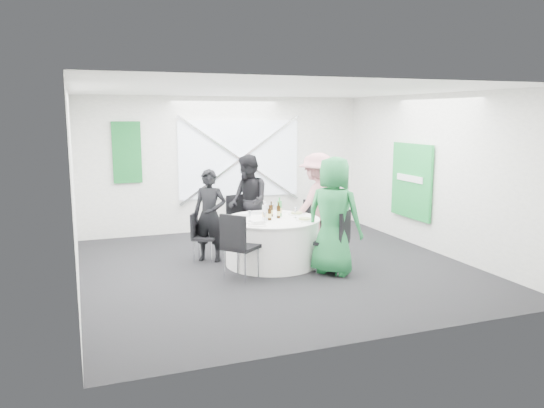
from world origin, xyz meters
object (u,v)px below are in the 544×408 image
object	(u,v)px
clear_water_bottle	(265,213)
chair_front_left	(238,241)
person_man_back_left	(210,215)
person_woman_pink	(317,203)
person_woman_green	(334,216)
green_water_bottle	(279,209)
person_man_back	(248,202)
banquet_table	(272,241)
chair_back	(240,217)
chair_back_right	(309,222)
chair_front_right	(337,237)
chair_back_left	(200,233)

from	to	relation	value
clear_water_bottle	chair_front_left	bearing A→B (deg)	-137.46
person_man_back_left	clear_water_bottle	xyz separation A→B (m)	(0.75, -0.63, 0.11)
chair_front_left	person_man_back_left	distance (m)	1.23
person_woman_pink	person_woman_green	world-z (taller)	person_woman_green
chair_front_left	green_water_bottle	distance (m)	1.29
person_man_back	clear_water_bottle	world-z (taller)	person_man_back
chair_front_left	clear_water_bottle	bearing A→B (deg)	-87.75
banquet_table	person_man_back	xyz separation A→B (m)	(-0.05, 1.10, 0.48)
person_woman_green	clear_water_bottle	bearing A→B (deg)	9.05
chair_back	chair_back_right	bearing A→B (deg)	-41.12
chair_back_right	person_woman_pink	size ratio (longest dim) A/B	0.51
person_man_back_left	green_water_bottle	size ratio (longest dim) A/B	4.86
person_man_back_left	clear_water_bottle	distance (m)	0.99
chair_front_left	person_woman_pink	world-z (taller)	person_woman_pink
chair_back	banquet_table	bearing A→B (deg)	-90.00
chair_back_right	green_water_bottle	size ratio (longest dim) A/B	2.87
banquet_table	clear_water_bottle	world-z (taller)	clear_water_bottle
chair_front_right	person_man_back	bearing A→B (deg)	-109.71
person_man_back_left	person_woman_pink	bearing A→B (deg)	29.04
chair_back	chair_front_left	distance (m)	1.98
chair_back_right	clear_water_bottle	bearing A→B (deg)	-90.14
chair_back	person_man_back	distance (m)	0.34
chair_back	chair_front_right	xyz separation A→B (m)	(0.95, -2.05, 0.00)
chair_back_left	chair_back_right	bearing A→B (deg)	-62.79
person_man_back	person_woman_pink	xyz separation A→B (m)	(1.09, -0.63, 0.02)
person_man_back_left	chair_front_left	bearing A→B (deg)	-53.27
person_woman_pink	green_water_bottle	distance (m)	0.92
chair_front_right	chair_front_left	size ratio (longest dim) A/B	0.97
chair_back_right	clear_water_bottle	size ratio (longest dim) A/B	2.98
chair_back	green_water_bottle	size ratio (longest dim) A/B	3.06
person_man_back	person_woman_green	size ratio (longest dim) A/B	0.95
chair_back_left	chair_back	bearing A→B (deg)	-25.36
banquet_table	person_woman_green	xyz separation A→B (m)	(0.70, -0.83, 0.53)
person_woman_pink	chair_back	bearing A→B (deg)	-56.16
person_man_back_left	chair_front_right	bearing A→B (deg)	-8.40
banquet_table	chair_front_right	size ratio (longest dim) A/B	1.59
chair_front_left	person_woman_green	bearing A→B (deg)	-136.62
chair_back_left	person_man_back_left	world-z (taller)	person_man_back_left
chair_back_left	person_man_back_left	distance (m)	0.34
person_woman_green	green_water_bottle	xyz separation A→B (m)	(-0.51, 0.97, -0.02)
banquet_table	person_man_back_left	bearing A→B (deg)	148.90
person_woman_green	person_man_back	bearing A→B (deg)	-18.79
chair_front_right	clear_water_bottle	distance (m)	1.22
chair_back_right	person_woman_pink	xyz separation A→B (m)	(0.14, -0.05, 0.35)
chair_back_left	person_man_back_left	xyz separation A→B (m)	(0.16, -0.04, 0.30)
banquet_table	person_woman_pink	xyz separation A→B (m)	(1.04, 0.48, 0.50)
green_water_bottle	person_woman_green	bearing A→B (deg)	-62.07
chair_back	clear_water_bottle	xyz separation A→B (m)	(0.03, -1.31, 0.31)
clear_water_bottle	person_woman_pink	bearing A→B (deg)	25.36
banquet_table	person_woman_green	world-z (taller)	person_woman_green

